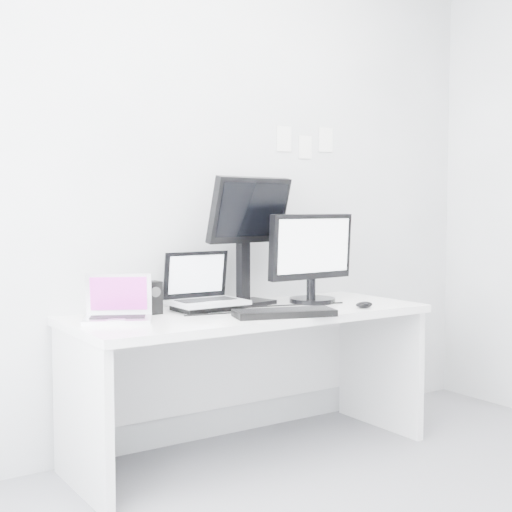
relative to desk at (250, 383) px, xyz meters
name	(u,v)px	position (x,y,z in m)	size (l,w,h in m)	color
back_wall	(214,186)	(0.00, 0.35, 0.99)	(3.60, 3.60, 0.00)	silver
desk	(250,383)	(0.00, 0.00, 0.00)	(1.80, 0.70, 0.73)	white
macbook	(117,297)	(-0.68, 0.04, 0.48)	(0.30, 0.22, 0.22)	silver
speaker	(152,298)	(-0.45, 0.17, 0.44)	(0.08, 0.08, 0.16)	black
dell_laptop	(207,280)	(-0.17, 0.12, 0.51)	(0.36, 0.28, 0.30)	#BABDC2
rear_monitor	(247,239)	(0.10, 0.18, 0.71)	(0.50, 0.18, 0.68)	black
samsung_monitor	(313,257)	(0.44, 0.06, 0.61)	(0.54, 0.25, 0.49)	black
keyboard	(284,313)	(0.03, -0.24, 0.38)	(0.47, 0.17, 0.03)	black
mouse	(364,305)	(0.52, -0.25, 0.38)	(0.10, 0.07, 0.03)	black
wall_note_0	(284,139)	(0.45, 0.34, 1.26)	(0.10, 0.00, 0.14)	white
wall_note_1	(305,147)	(0.60, 0.34, 1.22)	(0.09, 0.00, 0.13)	white
wall_note_2	(326,140)	(0.75, 0.34, 1.26)	(0.10, 0.00, 0.14)	white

